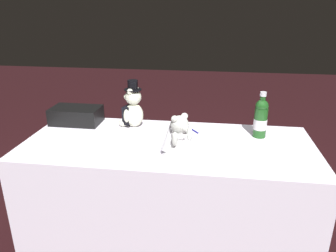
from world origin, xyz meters
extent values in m
plane|color=black|center=(0.00, 0.00, 0.00)|extent=(12.00, 12.00, 0.00)
cube|color=white|center=(0.00, 0.00, 0.38)|extent=(1.65, 0.71, 0.77)
ellipsoid|color=beige|center=(0.25, -0.22, 0.85)|extent=(0.12, 0.11, 0.15)
cube|color=black|center=(0.28, -0.23, 0.85)|extent=(0.08, 0.11, 0.12)
sphere|color=beige|center=(0.25, -0.22, 0.97)|extent=(0.10, 0.10, 0.10)
sphere|color=beige|center=(0.29, -0.24, 0.96)|extent=(0.04, 0.04, 0.04)
sphere|color=beige|center=(0.24, -0.26, 1.01)|extent=(0.04, 0.04, 0.04)
sphere|color=beige|center=(0.26, -0.19, 1.01)|extent=(0.04, 0.04, 0.04)
ellipsoid|color=beige|center=(0.25, -0.29, 0.86)|extent=(0.04, 0.04, 0.08)
ellipsoid|color=beige|center=(0.28, -0.17, 0.86)|extent=(0.04, 0.04, 0.08)
sphere|color=beige|center=(0.30, -0.27, 0.80)|extent=(0.05, 0.05, 0.05)
sphere|color=beige|center=(0.32, -0.21, 0.80)|extent=(0.05, 0.05, 0.05)
cylinder|color=black|center=(0.25, -0.22, 1.01)|extent=(0.11, 0.11, 0.01)
cylinder|color=black|center=(0.25, -0.22, 1.05)|extent=(0.06, 0.06, 0.06)
cone|color=white|center=(-0.08, 0.17, 0.84)|extent=(0.18, 0.18, 0.14)
ellipsoid|color=white|center=(-0.08, 0.17, 0.89)|extent=(0.08, 0.07, 0.06)
sphere|color=silver|center=(-0.08, 0.17, 0.95)|extent=(0.09, 0.09, 0.09)
sphere|color=silver|center=(-0.11, 0.20, 0.94)|extent=(0.04, 0.04, 0.04)
sphere|color=silver|center=(-0.06, 0.20, 0.98)|extent=(0.04, 0.04, 0.04)
sphere|color=silver|center=(-0.10, 0.15, 0.98)|extent=(0.04, 0.04, 0.04)
ellipsoid|color=silver|center=(-0.07, 0.23, 0.89)|extent=(0.03, 0.03, 0.08)
ellipsoid|color=silver|center=(-0.13, 0.15, 0.89)|extent=(0.03, 0.03, 0.08)
cone|color=white|center=(-0.04, 0.14, 0.88)|extent=(0.21, 0.21, 0.17)
cylinder|color=#1C4C1B|center=(-0.53, -0.16, 0.86)|extent=(0.08, 0.08, 0.18)
sphere|color=#1C4C1B|center=(-0.53, -0.16, 0.96)|extent=(0.07, 0.07, 0.07)
cylinder|color=#1C4C1B|center=(-0.53, -0.16, 1.01)|extent=(0.03, 0.03, 0.07)
cylinder|color=silver|center=(-0.53, -0.16, 1.03)|extent=(0.04, 0.04, 0.02)
cylinder|color=silver|center=(-0.53, -0.16, 0.85)|extent=(0.08, 0.08, 0.06)
cylinder|color=navy|center=(-0.13, -0.20, 0.77)|extent=(0.08, 0.10, 0.01)
cone|color=silver|center=(-0.16, -0.15, 0.77)|extent=(0.01, 0.02, 0.01)
cube|color=black|center=(0.64, -0.23, 0.82)|extent=(0.32, 0.19, 0.11)
cube|color=#B7B7BF|center=(0.64, -0.33, 0.82)|extent=(0.04, 0.01, 0.03)
camera|label=1|loc=(-0.24, 1.69, 1.52)|focal=34.69mm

